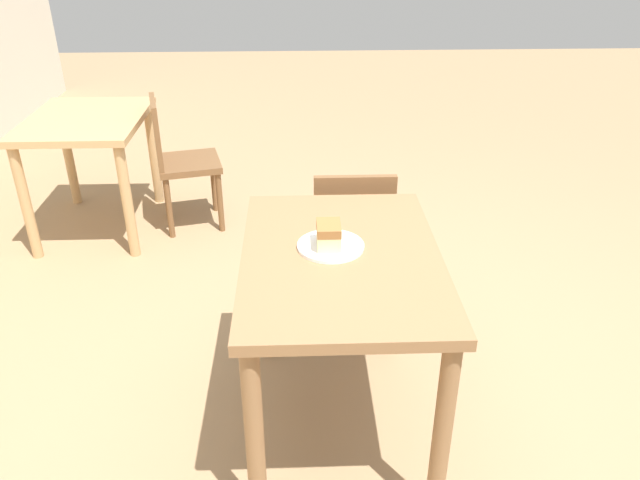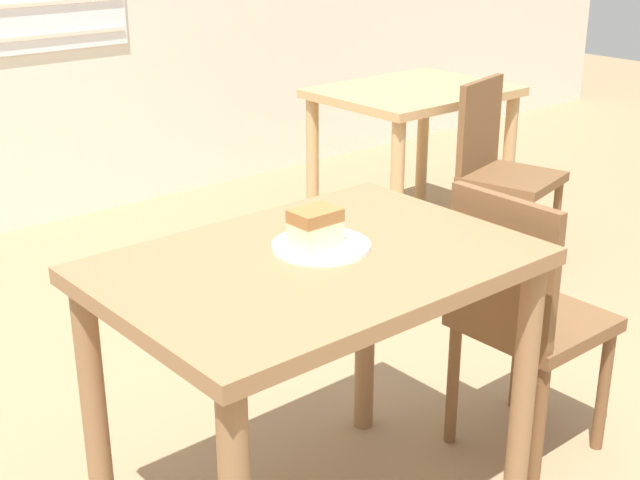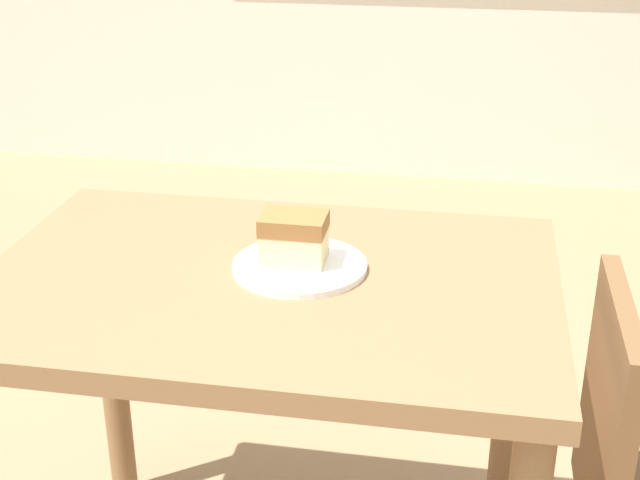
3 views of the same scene
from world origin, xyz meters
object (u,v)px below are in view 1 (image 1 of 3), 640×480
chair_far_corner (178,158)px  plate (331,246)px  chair_near_window (351,242)px  dining_table_far (88,138)px  dining_table_near (341,286)px  cake_slice (329,235)px

chair_far_corner → plate: size_ratio=3.52×
plate → chair_far_corner: bearing=25.9°
chair_near_window → plate: bearing=78.1°
plate → dining_table_far: bearing=38.3°
dining_table_near → cake_slice: size_ratio=8.81×
chair_far_corner → cake_slice: cake_slice is taller
dining_table_near → chair_far_corner: 1.99m
dining_table_near → chair_near_window: chair_near_window is taller
chair_far_corner → cake_slice: size_ratio=7.37×
dining_table_near → plate: (0.05, 0.03, 0.13)m
dining_table_far → plate: 2.20m
chair_near_window → cake_slice: (-0.64, 0.14, 0.38)m
plate → cake_slice: bearing=145.6°
chair_near_window → dining_table_far: bearing=-36.3°
chair_near_window → chair_far_corner: bearing=-48.7°
dining_table_near → plate: bearing=35.3°
dining_table_far → chair_near_window: (-1.09, -1.49, -0.14)m
chair_far_corner → cake_slice: 1.97m
chair_near_window → cake_slice: cake_slice is taller
chair_far_corner → dining_table_near: bearing=-167.4°
dining_table_far → chair_near_window: chair_near_window is taller
dining_table_near → cake_slice: (0.04, 0.04, 0.18)m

